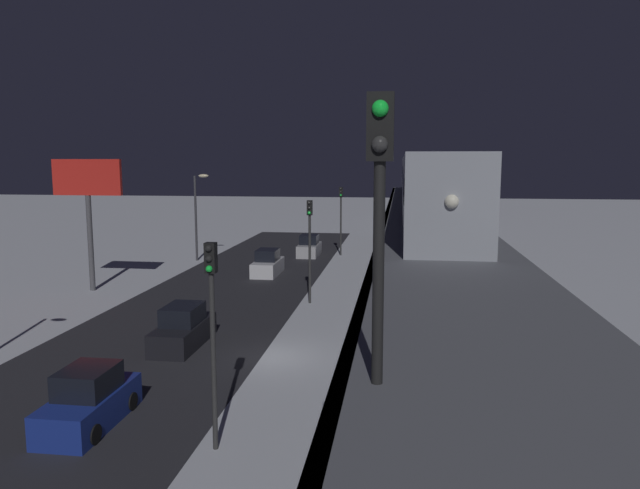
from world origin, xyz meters
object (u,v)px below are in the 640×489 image
traffic_light_near (212,316)px  subway_train (418,176)px  sedan_black (183,329)px  traffic_light_mid (310,236)px  commercial_billboard (88,190)px  sedan_white_2 (268,264)px  sedan_silver (309,247)px  rail_signal (379,189)px  sedan_blue (89,402)px  traffic_light_far (341,211)px

traffic_light_near → subway_train: bearing=-100.3°
sedan_black → traffic_light_mid: bearing=63.2°
subway_train → commercial_billboard: (22.35, 18.27, -0.61)m
sedan_white_2 → traffic_light_mid: 10.68m
sedan_black → traffic_light_near: (-4.70, 9.83, 3.40)m
sedan_silver → traffic_light_mid: bearing=-81.1°
rail_signal → sedan_white_2: 38.76m
subway_train → traffic_light_near: subway_train is taller
subway_train → sedan_white_2: subway_train is taller
subway_train → sedan_black: subway_train is taller
sedan_white_2 → sedan_silver: bearing=79.4°
traffic_light_mid → sedan_white_2: bearing=-62.3°
sedan_black → subway_train: bearing=68.1°
traffic_light_near → traffic_light_mid: (0.00, -19.14, 0.00)m
sedan_black → commercial_billboard: bearing=134.0°
sedan_silver → traffic_light_mid: size_ratio=0.66×
sedan_blue → traffic_light_near: bearing=-13.1°
subway_train → traffic_light_near: 39.84m
sedan_blue → sedan_silver: size_ratio=1.00×
sedan_silver → traffic_light_mid: 19.11m
subway_train → traffic_light_mid: (7.07, 19.93, -3.24)m
rail_signal → traffic_light_mid: 28.52m
subway_train → traffic_light_mid: size_ratio=11.57×
rail_signal → sedan_blue: rail_signal is taller
traffic_light_mid → sedan_silver: bearing=-81.1°
subway_train → traffic_light_far: subway_train is taller
sedan_silver → traffic_light_near: size_ratio=0.66×
traffic_light_far → sedan_blue: bearing=82.8°
sedan_silver → sedan_blue: bearing=-92.8°
traffic_light_far → traffic_light_near: bearing=90.0°
sedan_blue → sedan_white_2: (0.00, -27.02, 0.01)m
sedan_silver → traffic_light_mid: (-2.90, 18.58, 3.40)m
sedan_white_2 → sedan_silver: same height
traffic_light_far → commercial_billboard: bearing=48.8°
sedan_white_2 → sedan_blue: bearing=-90.0°
sedan_black → traffic_light_far: traffic_light_far is taller
traffic_light_mid → traffic_light_far: size_ratio=1.00×
rail_signal → commercial_billboard: (20.50, -29.38, -1.56)m
traffic_light_near → traffic_light_mid: same height
sedan_blue → traffic_light_far: (-4.70, -37.20, 3.41)m
rail_signal → sedan_silver: rail_signal is taller
subway_train → sedan_blue: (11.77, 37.98, -6.65)m
rail_signal → traffic_light_far: bearing=-83.7°
subway_train → sedan_black: size_ratio=15.80×
rail_signal → traffic_light_near: rail_signal is taller
sedan_blue → subway_train: bearing=72.8°
sedan_blue → traffic_light_far: size_ratio=0.66×
sedan_black → traffic_light_far: (-4.70, -28.46, 3.40)m
sedan_blue → commercial_billboard: bearing=118.2°
subway_train → sedan_black: bearing=68.1°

